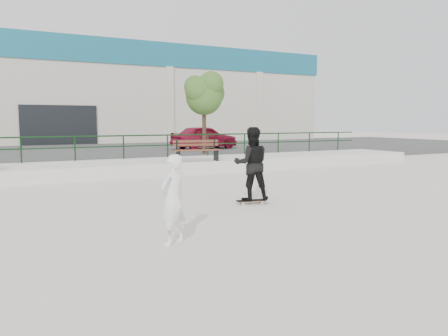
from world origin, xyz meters
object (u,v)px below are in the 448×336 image
seated_skater (173,200)px  red_car (204,137)px  tree (204,93)px  bench_right (197,150)px  standing_skater (252,164)px  skateboard (251,201)px

seated_skater → red_car: bearing=-144.5°
tree → bench_right: bearing=-119.4°
bench_right → standing_skater: bearing=-92.4°
red_car → standing_skater: standing_skater is taller
tree → skateboard: tree is taller
standing_skater → skateboard: bearing=65.0°
tree → red_car: 4.53m
bench_right → seated_skater: seated_skater is taller
red_car → skateboard: bearing=153.5°
red_car → seated_skater: (-8.14, -16.33, -0.39)m
red_car → seated_skater: 18.25m
seated_skater → skateboard: bearing=-168.4°
seated_skater → standing_skater: bearing=-168.4°
red_car → seated_skater: bearing=147.0°
bench_right → standing_skater: 6.83m
tree → skateboard: (-3.40, -10.20, -3.45)m
bench_right → red_car: (3.59, 7.05, 0.25)m
bench_right → skateboard: (-1.42, -6.68, -0.86)m
red_car → seated_skater: red_car is taller
standing_skater → tree: bearing=-88.5°
bench_right → red_car: 7.92m
bench_right → red_car: bearing=72.7°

